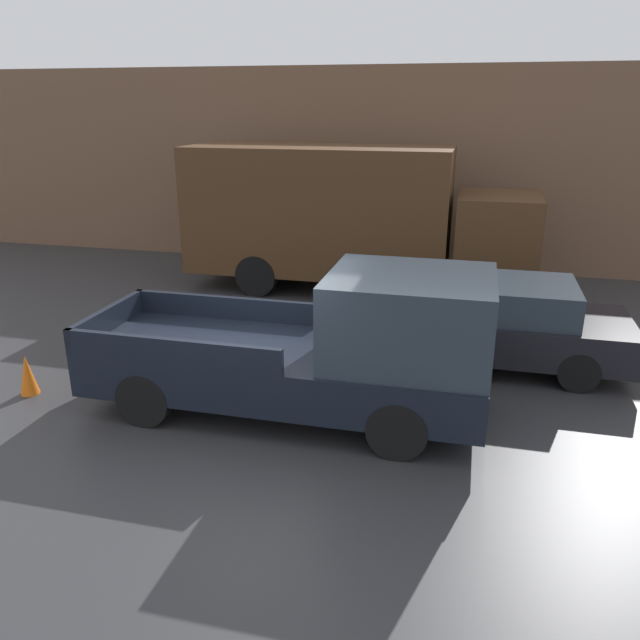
% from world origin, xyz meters
% --- Properties ---
extents(ground_plane, '(60.00, 60.00, 0.00)m').
position_xyz_m(ground_plane, '(0.00, 0.00, 0.00)').
color(ground_plane, '#2D2D30').
extents(building_wall, '(28.00, 0.15, 5.27)m').
position_xyz_m(building_wall, '(0.00, 9.56, 2.64)').
color(building_wall, brown).
rests_on(building_wall, ground).
extents(pickup_truck, '(5.77, 2.08, 2.21)m').
position_xyz_m(pickup_truck, '(0.88, 0.47, 1.02)').
color(pickup_truck, black).
rests_on(pickup_truck, ground).
extents(car, '(4.82, 1.96, 1.49)m').
position_xyz_m(car, '(3.14, 3.09, 0.76)').
color(car, black).
rests_on(car, ground).
extents(delivery_truck, '(8.13, 2.34, 3.39)m').
position_xyz_m(delivery_truck, '(-0.18, 6.92, 1.82)').
color(delivery_truck, '#472D19').
rests_on(delivery_truck, ground).
extents(traffic_cone, '(0.29, 0.29, 0.65)m').
position_xyz_m(traffic_cone, '(-3.81, 0.01, 0.32)').
color(traffic_cone, orange).
rests_on(traffic_cone, ground).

